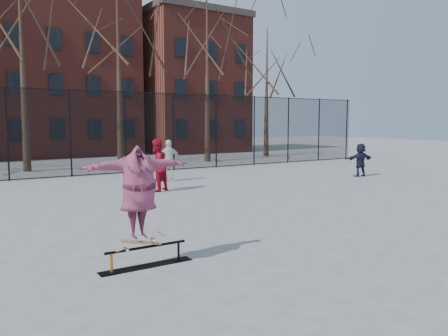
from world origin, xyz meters
TOP-DOWN VIEW (x-y plane):
  - ground at (0.00, 0.00)m, footprint 100.00×100.00m
  - skate_rail at (-3.37, -0.57)m, footprint 1.68×0.26m
  - skateboard at (-3.49, -0.57)m, footprint 0.79×0.19m
  - skater at (-3.49, -0.57)m, footprint 1.97×0.58m
  - bystander_red at (0.18, 7.00)m, footprint 1.15×1.06m
  - bystander_white at (1.76, 9.27)m, footprint 1.09×0.56m
  - bystander_navy at (9.92, 5.99)m, footprint 1.49×0.72m
  - fence at (-0.01, 13.00)m, footprint 34.03×0.07m
  - tree_row at (-0.25, 17.15)m, footprint 33.66×7.46m
  - rowhouses at (0.72, 26.00)m, footprint 29.00×7.00m

SIDE VIEW (x-z plane):
  - ground at x=0.00m, z-range 0.00..0.00m
  - skate_rail at x=-3.37m, z-range -0.04..0.33m
  - skateboard at x=-3.49m, z-range 0.37..0.46m
  - bystander_navy at x=9.92m, z-range 0.00..1.54m
  - bystander_white at x=1.76m, z-range 0.00..1.77m
  - bystander_red at x=0.18m, z-range 0.00..1.90m
  - skater at x=-3.49m, z-range 0.46..2.06m
  - fence at x=-0.01m, z-range 0.05..4.05m
  - rowhouses at x=0.72m, z-range -0.44..12.56m
  - tree_row at x=-0.25m, z-range 2.02..12.69m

